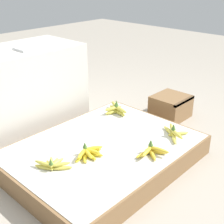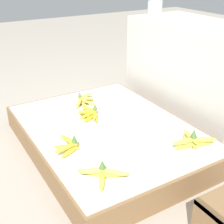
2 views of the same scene
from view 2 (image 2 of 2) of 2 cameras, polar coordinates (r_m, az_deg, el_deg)
ground_plane at (r=2.06m, az=-0.75°, el=-6.39°), size 10.00×10.00×0.00m
display_platform at (r=2.02m, az=-0.76°, el=-4.57°), size 1.28×0.96×0.15m
back_vendor_table at (r=2.51m, az=15.16°, el=7.58°), size 1.12×0.55×0.69m
banana_bunch_front_midright at (r=1.75m, az=-7.83°, el=-6.05°), size 0.19×0.17×0.10m
banana_bunch_front_right at (r=1.53m, az=-1.71°, el=-11.15°), size 0.22×0.24×0.10m
banana_bunch_middle_left at (r=2.30m, az=-5.21°, el=2.17°), size 0.16×0.21×0.08m
banana_bunch_middle_midleft at (r=2.09m, az=-3.98°, el=-0.32°), size 0.23×0.13×0.09m
banana_bunch_back_right at (r=1.82m, az=14.53°, el=-5.11°), size 0.19×0.25×0.11m
glass_jar at (r=2.67m, az=7.86°, el=18.50°), size 0.12×0.12×0.14m
foam_tray_white at (r=2.25m, az=17.44°, el=14.62°), size 0.28×0.16×0.02m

